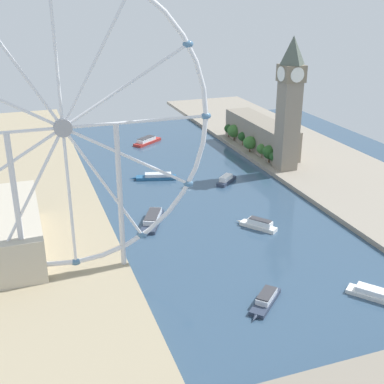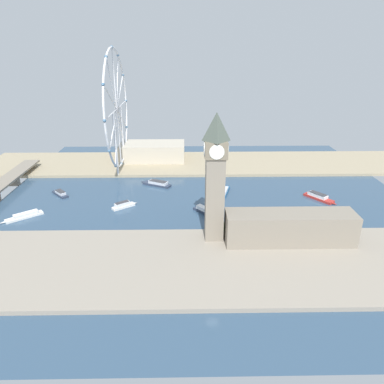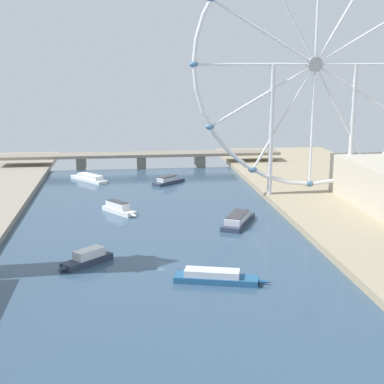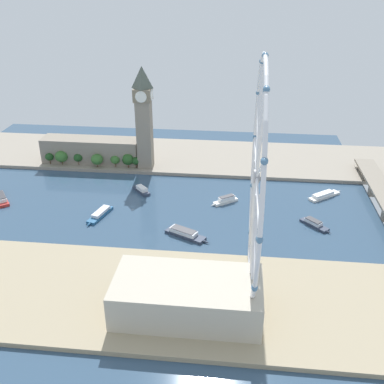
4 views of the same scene
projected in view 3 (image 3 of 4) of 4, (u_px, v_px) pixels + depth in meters
The scene contains 9 objects.
ground_plane at pixel (161, 263), 208.47m from camera, with size 385.21×385.21×0.00m, color #334C66.
ferris_wheel at pixel (315, 66), 292.78m from camera, with size 130.88×3.20×132.76m.
river_bridge at pixel (141, 156), 400.38m from camera, with size 197.21×17.37×9.92m.
tour_boat_0 at pixel (89, 178), 353.96m from camera, with size 25.34×30.58×4.31m.
tour_boat_1 at pixel (216, 277), 189.64m from camera, with size 32.73×14.10×4.35m.
tour_boat_2 at pixel (238, 220), 258.33m from camera, with size 20.82×34.00×5.20m.
tour_boat_3 at pixel (168, 181), 345.77m from camera, with size 22.21×21.34×4.87m.
tour_boat_5 at pixel (87, 259), 206.50m from camera, with size 20.15×18.84×5.52m.
tour_boat_6 at pixel (119, 208), 277.51m from camera, with size 17.73×22.16×5.78m.
Camera 3 is at (-12.57, -197.52, 71.41)m, focal length 53.18 mm.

